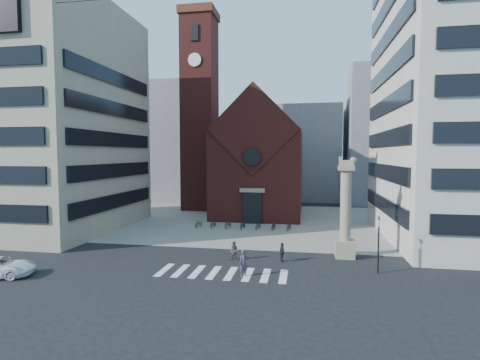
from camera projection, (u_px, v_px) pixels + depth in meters
name	position (u px, v px, depth m)	size (l,w,h in m)	color
ground	(224.00, 261.00, 30.96)	(120.00, 120.00, 0.00)	black
piazza	(255.00, 221.00, 49.63)	(46.00, 30.00, 0.05)	#9C978E
zebra_crossing	(222.00, 273.00, 27.92)	(10.20, 3.20, 0.01)	white
church	(260.00, 160.00, 55.01)	(12.00, 16.65, 18.00)	maroon
campanile	(200.00, 111.00, 59.10)	(5.50, 5.50, 31.20)	maroon
building_left	(43.00, 119.00, 44.02)	(18.00, 20.00, 26.00)	tan
bg_block_left	(168.00, 143.00, 72.95)	(16.00, 14.00, 22.00)	gray
bg_block_mid	(303.00, 153.00, 73.52)	(14.00, 12.00, 18.00)	gray
bg_block_right	(392.00, 137.00, 67.60)	(16.00, 14.00, 24.00)	gray
lion_column	(345.00, 218.00, 31.95)	(1.63, 1.60, 8.68)	gray
traffic_light	(378.00, 243.00, 27.75)	(0.13, 0.16, 4.30)	black
pedestrian_0	(244.00, 263.00, 27.16)	(0.70, 0.46, 1.92)	#3A3448
pedestrian_1	(234.00, 251.00, 31.34)	(0.76, 0.59, 1.57)	#594E47
pedestrian_2	(282.00, 252.00, 30.89)	(0.92, 0.38, 1.57)	black
scooter_0	(199.00, 223.00, 45.09)	(0.65, 1.85, 0.97)	black
scooter_1	(213.00, 223.00, 44.78)	(0.51, 1.80, 1.08)	black
scooter_2	(228.00, 224.00, 44.47)	(0.65, 1.85, 0.97)	black
scooter_3	(243.00, 224.00, 44.15)	(0.51, 1.80, 1.08)	black
scooter_4	(258.00, 225.00, 43.85)	(0.65, 1.85, 0.97)	black
scooter_5	(273.00, 225.00, 43.53)	(0.51, 1.80, 1.08)	black
scooter_6	(289.00, 226.00, 43.23)	(0.65, 1.85, 0.97)	black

